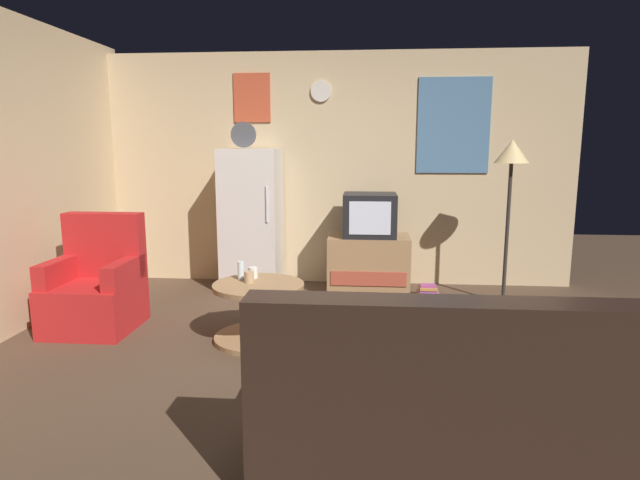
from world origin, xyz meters
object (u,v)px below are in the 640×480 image
object	(u,v)px
fridge	(252,219)
coffee_table	(259,312)
tv_stand	(368,264)
mug_ceramic_tan	(249,277)
standing_lamp	(511,164)
armchair	(96,289)
mug_ceramic_white	(253,272)
couch	(438,412)
book_stack	(428,291)
crt_tv	(370,215)
wine_glass	(241,270)

from	to	relation	value
fridge	coffee_table	bearing A→B (deg)	-76.42
tv_stand	coffee_table	world-z (taller)	tv_stand
coffee_table	mug_ceramic_tan	xyz separation A→B (m)	(-0.08, 0.02, 0.28)
standing_lamp	armchair	xyz separation A→B (m)	(-3.63, -1.02, -1.02)
standing_lamp	mug_ceramic_tan	distance (m)	2.71
fridge	standing_lamp	world-z (taller)	fridge
mug_ceramic_white	armchair	xyz separation A→B (m)	(-1.36, 0.02, -0.17)
tv_stand	couch	xyz separation A→B (m)	(0.31, -3.16, 0.01)
fridge	book_stack	bearing A→B (deg)	-6.25
fridge	book_stack	distance (m)	2.00
standing_lamp	book_stack	world-z (taller)	standing_lamp
mug_ceramic_tan	book_stack	world-z (taller)	mug_ceramic_tan
couch	book_stack	size ratio (longest dim) A/B	7.78
tv_stand	fridge	bearing A→B (deg)	176.17
coffee_table	mug_ceramic_tan	world-z (taller)	mug_ceramic_tan
standing_lamp	tv_stand	bearing A→B (deg)	168.44
coffee_table	book_stack	size ratio (longest dim) A/B	3.29
crt_tv	book_stack	world-z (taller)	crt_tv
standing_lamp	coffee_table	xyz separation A→B (m)	(-2.20, -1.22, -1.12)
couch	book_stack	bearing A→B (deg)	84.34
tv_stand	standing_lamp	world-z (taller)	standing_lamp
wine_glass	mug_ceramic_white	bearing A→B (deg)	36.54
fridge	wine_glass	size ratio (longest dim) A/B	11.80
wine_glass	book_stack	xyz separation A→B (m)	(1.65, 1.26, -0.48)
tv_stand	couch	size ratio (longest dim) A/B	0.49
fridge	couch	xyz separation A→B (m)	(1.56, -3.24, -0.44)
couch	crt_tv	bearing A→B (deg)	95.50
fridge	tv_stand	size ratio (longest dim) A/B	2.11
coffee_table	couch	world-z (taller)	couch
tv_stand	crt_tv	distance (m)	0.52
crt_tv	couch	size ratio (longest dim) A/B	0.32
coffee_table	book_stack	xyz separation A→B (m)	(1.48, 1.37, -0.17)
wine_glass	book_stack	size ratio (longest dim) A/B	0.69
armchair	fridge	bearing A→B (deg)	52.57
fridge	coffee_table	distance (m)	1.70
tv_stand	book_stack	world-z (taller)	tv_stand
coffee_table	crt_tv	bearing A→B (deg)	59.55
mug_ceramic_tan	couch	distance (m)	2.12
couch	book_stack	distance (m)	3.07
standing_lamp	mug_ceramic_tan	bearing A→B (deg)	-152.27
tv_stand	couch	world-z (taller)	couch
tv_stand	crt_tv	world-z (taller)	crt_tv
fridge	standing_lamp	bearing A→B (deg)	-7.84
coffee_table	book_stack	distance (m)	2.03
coffee_table	couch	distance (m)	2.05
fridge	wine_glass	world-z (taller)	fridge
fridge	crt_tv	xyz separation A→B (m)	(1.26, -0.08, 0.07)
tv_stand	wine_glass	world-z (taller)	wine_glass
crt_tv	mug_ceramic_white	xyz separation A→B (m)	(-0.95, -1.31, -0.31)
crt_tv	wine_glass	bearing A→B (deg)	-127.12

